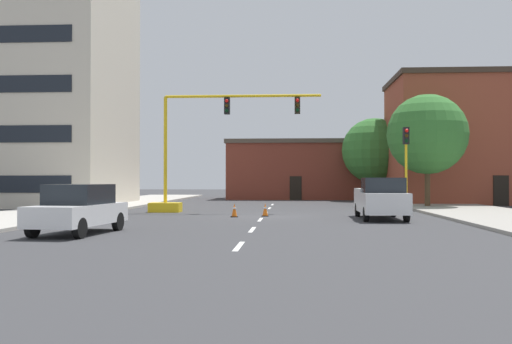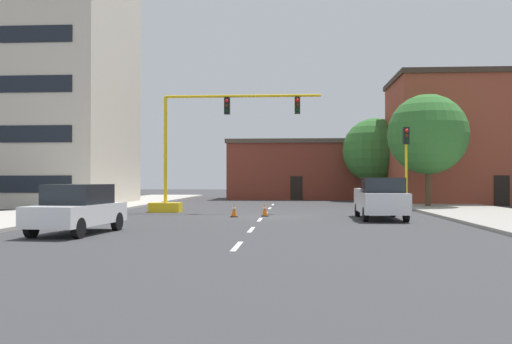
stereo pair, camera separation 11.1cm
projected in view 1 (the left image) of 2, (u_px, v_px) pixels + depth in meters
The scene contains 20 objects.
ground_plane at pixel (263, 216), 30.64m from camera, with size 160.00×160.00×0.00m, color #38383A.
sidewalk_left at pixel (94, 207), 39.36m from camera, with size 6.00×56.00×0.14m, color #B2ADA3.
sidewalk_right at pixel (452, 208), 37.88m from camera, with size 6.00×56.00×0.14m, color #9E998E.
lane_stripe_seg_0 at pixel (239, 246), 16.66m from camera, with size 0.16×2.40×0.01m, color silver.
lane_stripe_seg_1 at pixel (252, 230), 22.15m from camera, with size 0.16×2.40×0.01m, color silver.
lane_stripe_seg_2 at pixel (260, 220), 27.64m from camera, with size 0.16×2.40×0.01m, color silver.
lane_stripe_seg_3 at pixel (266, 213), 33.13m from camera, with size 0.16×2.40×0.01m, color silver.
lane_stripe_seg_4 at pixel (269, 208), 38.62m from camera, with size 0.16×2.40×0.01m, color silver.
lane_stripe_seg_5 at pixel (272, 205), 44.11m from camera, with size 0.16×2.40×0.01m, color silver.
building_tall_left at pixel (30, 74), 43.60m from camera, with size 13.88×12.43×19.60m.
building_brick_center at pixel (295, 170), 57.57m from camera, with size 13.23×8.26×5.68m.
building_row_right at pixel (481, 140), 46.60m from camera, with size 14.15×9.25×10.07m.
traffic_signal_gantry at pixel (188, 173), 34.01m from camera, with size 9.96×1.20×6.83m.
traffic_light_pole_right at pixel (406, 150), 32.27m from camera, with size 0.32×0.47×4.80m.
tree_right_mid at pixel (427, 134), 39.01m from camera, with size 5.35×5.35×7.61m.
tree_right_far at pixel (374, 151), 51.88m from camera, with size 5.77×5.77×7.36m.
pickup_truck_white at pixel (381, 199), 27.97m from camera, with size 2.05×5.41×1.99m.
sedan_white_near_left at pixel (79, 209), 20.44m from camera, with size 2.32×4.67×1.74m.
traffic_cone_roadside_a at pixel (234, 210), 29.55m from camera, with size 0.36×0.36×0.71m.
traffic_cone_roadside_b at pixel (265, 210), 30.15m from camera, with size 0.36×0.36×0.69m.
Camera 1 is at (1.54, -30.63, 1.91)m, focal length 40.99 mm.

